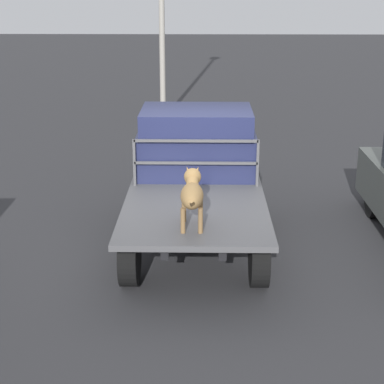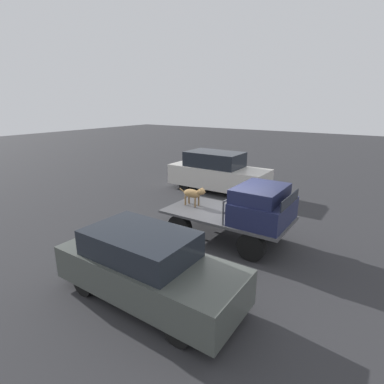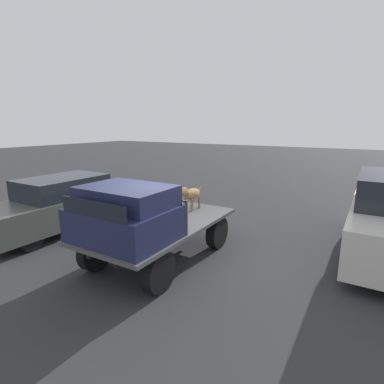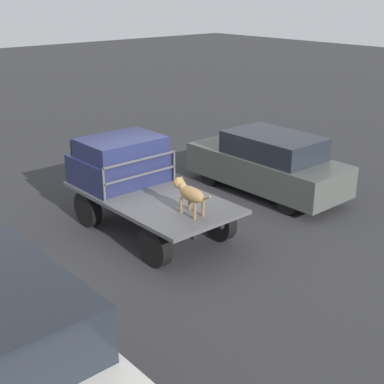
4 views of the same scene
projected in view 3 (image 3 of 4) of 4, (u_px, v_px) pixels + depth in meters
ground_plane at (162, 257)px, 7.22m from camera, size 80.00×80.00×0.00m
flatbed_truck at (161, 233)px, 7.08m from camera, size 4.02×2.05×0.88m
truck_cab at (125, 214)px, 5.94m from camera, size 1.53×1.93×1.06m
truck_headboard at (150, 206)px, 6.61m from camera, size 0.04×1.93×0.74m
dog at (190, 194)px, 7.99m from camera, size 1.08×0.29×0.71m
parked_sedan at (60, 204)px, 8.96m from camera, size 4.36×1.72×1.61m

